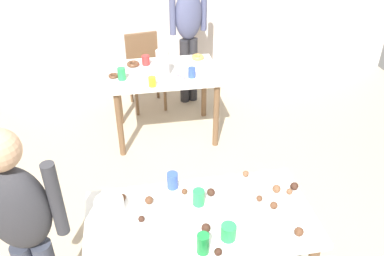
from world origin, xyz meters
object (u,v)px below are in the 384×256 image
(dining_table_near, at_px, (200,229))
(mixing_bowl, at_px, (110,206))
(soda_can, at_px, (203,244))
(pitcher_far, at_px, (163,63))
(dining_table_far, at_px, (164,81))
(person_girl_near, at_px, (24,227))
(person_adult_far, at_px, (188,26))
(chair_far_table, at_px, (145,66))

(dining_table_near, distance_m, mixing_bowl, 0.55)
(mixing_bowl, bearing_deg, soda_can, -38.44)
(mixing_bowl, distance_m, pitcher_far, 1.87)
(dining_table_far, bearing_deg, mixing_bowl, -105.86)
(dining_table_near, xyz_separation_m, mixing_bowl, (-0.52, 0.13, 0.15))
(soda_can, height_order, pitcher_far, pitcher_far)
(person_girl_near, relative_size, person_adult_far, 0.93)
(chair_far_table, height_order, pitcher_far, pitcher_far)
(dining_table_far, height_order, chair_far_table, chair_far_table)
(chair_far_table, bearing_deg, mixing_bowl, -98.38)
(soda_can, bearing_deg, dining_table_near, 81.60)
(person_girl_near, bearing_deg, pitcher_far, 64.29)
(dining_table_far, distance_m, soda_can, 2.28)
(mixing_bowl, relative_size, pitcher_far, 0.65)
(person_girl_near, relative_size, pitcher_far, 5.70)
(person_girl_near, bearing_deg, chair_far_table, 73.78)
(dining_table_far, xyz_separation_m, pitcher_far, (-0.02, -0.10, 0.24))
(soda_can, bearing_deg, person_adult_far, 81.73)
(person_girl_near, bearing_deg, dining_table_near, 2.70)
(person_girl_near, height_order, pitcher_far, person_girl_near)
(dining_table_near, xyz_separation_m, chair_far_table, (-0.13, 2.75, -0.15))
(dining_table_near, height_order, pitcher_far, pitcher_far)
(dining_table_near, relative_size, pitcher_far, 5.10)
(chair_far_table, xyz_separation_m, person_adult_far, (0.53, -0.01, 0.46))
(dining_table_far, distance_m, pitcher_far, 0.26)
(dining_table_near, height_order, person_adult_far, person_adult_far)
(person_girl_near, bearing_deg, dining_table_far, 65.01)
(dining_table_near, distance_m, pitcher_far, 1.94)
(dining_table_near, xyz_separation_m, person_adult_far, (0.40, 2.73, 0.31))
(person_adult_far, relative_size, soda_can, 13.00)
(chair_far_table, relative_size, mixing_bowl, 5.14)
(person_girl_near, relative_size, mixing_bowl, 8.76)
(dining_table_far, bearing_deg, person_girl_near, -114.99)
(dining_table_far, relative_size, pitcher_far, 4.18)
(soda_can, relative_size, pitcher_far, 0.47)
(dining_table_near, xyz_separation_m, person_girl_near, (-0.94, -0.04, 0.24))
(dining_table_near, height_order, chair_far_table, chair_far_table)
(person_adult_far, relative_size, pitcher_far, 6.10)
(chair_far_table, relative_size, pitcher_far, 3.35)
(person_adult_far, bearing_deg, dining_table_far, -117.91)
(person_adult_far, xyz_separation_m, soda_can, (-0.43, -2.98, -0.15))
(dining_table_far, xyz_separation_m, soda_can, (-0.06, -2.27, 0.17))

